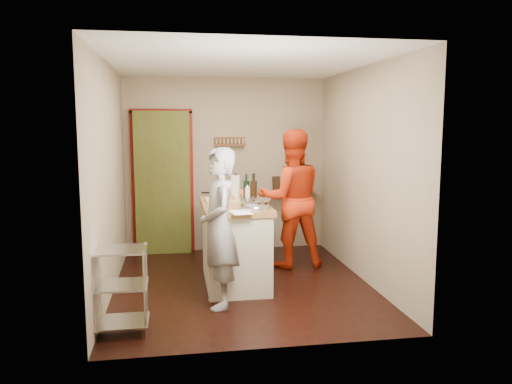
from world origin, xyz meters
TOP-DOWN VIEW (x-y plane):
  - floor at (0.00, 0.00)m, footprint 3.50×3.50m
  - back_wall at (-0.64, 1.78)m, footprint 3.00×0.44m
  - left_wall at (-1.50, 0.00)m, footprint 0.04×3.50m
  - right_wall at (1.50, 0.00)m, footprint 0.04×3.50m
  - ceiling at (0.00, 0.00)m, footprint 3.00×3.50m
  - stove at (0.05, 1.42)m, footprint 0.60×0.63m
  - wire_shelving at (-1.28, -1.20)m, footprint 0.48×0.40m
  - island at (-0.08, 0.06)m, footprint 0.76×1.43m
  - person_stripe at (-0.33, -0.66)m, footprint 0.45×0.64m
  - person_red at (0.76, 0.69)m, footprint 0.92×0.73m

SIDE VIEW (x-z plane):
  - floor at x=0.00m, z-range 0.00..0.00m
  - wire_shelving at x=-1.28m, z-range 0.04..0.84m
  - stove at x=0.05m, z-range -0.05..0.95m
  - island at x=-0.08m, z-range -0.13..1.15m
  - person_stripe at x=-0.33m, z-range 0.00..1.67m
  - person_red at x=0.76m, z-range 0.00..1.84m
  - back_wall at x=-0.64m, z-range -0.17..2.43m
  - left_wall at x=-1.50m, z-range 0.00..2.60m
  - right_wall at x=1.50m, z-range 0.00..2.60m
  - ceiling at x=0.00m, z-range 2.60..2.62m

